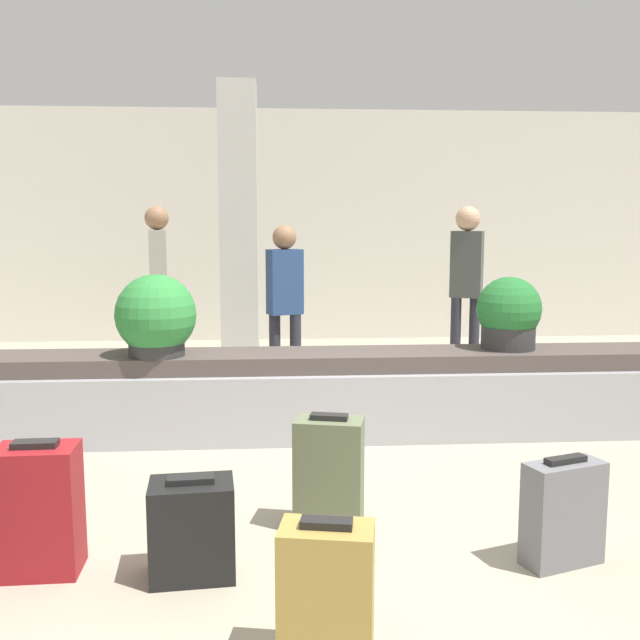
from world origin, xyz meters
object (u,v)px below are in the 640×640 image
object	(u,v)px
pillar	(239,227)
traveler_1	(285,295)
traveler_2	(158,273)
potted_plant_0	(509,314)
traveler_0	(466,275)
suitcase_0	(563,513)
suitcase_1	(39,509)
suitcase_5	(326,595)
suitcase_3	(192,529)
potted_plant_1	(156,318)
suitcase_2	(329,474)

from	to	relation	value
pillar	traveler_1	world-z (taller)	pillar
traveler_2	potted_plant_0	bearing A→B (deg)	45.77
traveler_0	suitcase_0	bearing A→B (deg)	-73.36
traveler_2	suitcase_1	bearing A→B (deg)	-6.53
suitcase_0	potted_plant_0	world-z (taller)	potted_plant_0
pillar	suitcase_5	distance (m)	5.87
suitcase_3	traveler_2	distance (m)	4.72
suitcase_0	traveler_0	size ratio (longest dim) A/B	0.30
pillar	traveler_0	bearing A→B (deg)	-19.91
suitcase_1	traveler_0	bearing A→B (deg)	50.38
traveler_2	suitcase_5	bearing A→B (deg)	7.06
traveler_2	pillar	bearing A→B (deg)	107.96
suitcase_1	potted_plant_1	xyz separation A→B (m)	(0.24, 2.07, 0.64)
potted_plant_0	potted_plant_1	xyz separation A→B (m)	(-2.75, -0.12, 0.02)
suitcase_0	potted_plant_0	xyz separation A→B (m)	(0.48, 2.28, 0.67)
potted_plant_1	traveler_0	size ratio (longest dim) A/B	0.34
suitcase_3	suitcase_1	bearing A→B (deg)	168.16
suitcase_3	potted_plant_0	size ratio (longest dim) A/B	0.85
traveler_0	suitcase_3	bearing A→B (deg)	-95.11
pillar	suitcase_0	bearing A→B (deg)	-70.45
suitcase_2	suitcase_3	xyz separation A→B (m)	(-0.68, -0.48, -0.08)
suitcase_2	suitcase_5	size ratio (longest dim) A/B	1.11
potted_plant_1	traveler_2	size ratio (longest dim) A/B	0.34
pillar	potted_plant_1	size ratio (longest dim) A/B	5.18
suitcase_0	suitcase_2	bearing A→B (deg)	137.82
traveler_0	traveler_2	bearing A→B (deg)	-162.56
suitcase_2	traveler_0	world-z (taller)	traveler_0
pillar	traveler_0	world-z (taller)	pillar
suitcase_3	traveler_1	world-z (taller)	traveler_1
traveler_0	traveler_1	world-z (taller)	traveler_0
suitcase_0	traveler_2	world-z (taller)	traveler_2
suitcase_5	potted_plant_0	bearing A→B (deg)	71.28
suitcase_0	suitcase_1	xyz separation A→B (m)	(-2.51, 0.08, 0.05)
suitcase_2	traveler_1	world-z (taller)	traveler_1
suitcase_0	suitcase_5	size ratio (longest dim) A/B	0.94
potted_plant_0	suitcase_3	bearing A→B (deg)	-134.75
traveler_2	traveler_1	bearing A→B (deg)	46.09
suitcase_5	potted_plant_1	xyz separation A→B (m)	(-1.06, 2.88, 0.67)
suitcase_5	suitcase_1	bearing A→B (deg)	158.81
traveler_0	traveler_2	xyz separation A→B (m)	(-3.25, 0.45, 0.01)
suitcase_0	suitcase_2	size ratio (longest dim) A/B	0.85
suitcase_0	suitcase_2	xyz separation A→B (m)	(-1.10, 0.48, 0.05)
potted_plant_1	traveler_1	distance (m)	1.74
suitcase_3	traveler_0	size ratio (longest dim) A/B	0.27
pillar	traveler_0	distance (m)	2.60
suitcase_5	potted_plant_0	size ratio (longest dim) A/B	1.00
suitcase_1	potted_plant_0	xyz separation A→B (m)	(2.99, 2.20, 0.62)
suitcase_2	traveler_1	distance (m)	3.17
pillar	suitcase_2	bearing A→B (deg)	-81.60
suitcase_1	pillar	bearing A→B (deg)	79.73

